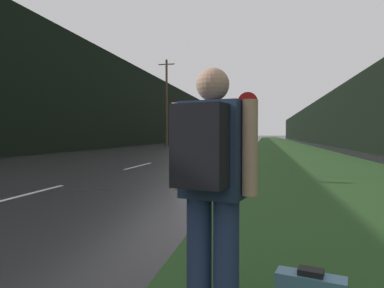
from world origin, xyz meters
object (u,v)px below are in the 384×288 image
(delivery_truck, at_px, (234,132))
(car_passing_far, at_px, (237,139))
(hitchhiker_with_backpack, at_px, (210,181))
(stop_sign, at_px, (248,124))
(car_passing_near, at_px, (204,145))

(delivery_truck, bearing_deg, car_passing_far, -84.75)
(car_passing_far, height_order, delivery_truck, delivery_truck)
(hitchhiker_with_backpack, relative_size, car_passing_far, 0.39)
(stop_sign, xyz_separation_m, car_passing_far, (-2.49, 27.03, -0.85))
(car_passing_far, xyz_separation_m, delivery_truck, (-4.11, 44.71, 1.04))
(hitchhiker_with_backpack, distance_m, car_passing_far, 36.11)
(stop_sign, distance_m, car_passing_far, 27.15)
(stop_sign, distance_m, car_passing_near, 6.52)
(hitchhiker_with_backpack, distance_m, delivery_truck, 81.00)
(hitchhiker_with_backpack, xyz_separation_m, car_passing_near, (-2.68, 14.94, -0.27))
(car_passing_near, relative_size, delivery_truck, 0.51)
(hitchhiker_with_backpack, bearing_deg, stop_sign, 105.41)
(car_passing_near, bearing_deg, hitchhiker_with_backpack, 100.16)
(stop_sign, xyz_separation_m, car_passing_near, (-2.49, 5.96, -0.89))
(stop_sign, relative_size, hitchhiker_with_backpack, 1.52)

